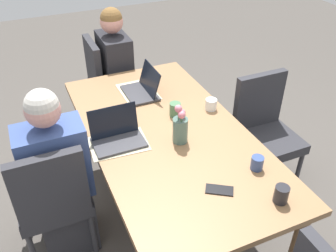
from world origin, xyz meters
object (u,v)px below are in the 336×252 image
(dining_table, at_px, (168,141))
(phone_black, at_px, (219,190))
(coffee_mug_centre_left, at_px, (175,109))
(person_head_left_left_mid, at_px, (117,78))
(flower_vase, at_px, (180,127))
(laptop_head_left_left_mid, at_px, (143,89))
(person_near_left_near, at_px, (59,183))
(coffee_mug_near_right, at_px, (281,194))
(chair_far_right_near, at_px, (264,126))
(coffee_mug_centre_right, at_px, (211,104))
(chair_near_left_near, at_px, (52,197))
(coffee_mug_near_left, at_px, (257,163))
(laptop_near_left_near, at_px, (117,136))
(chair_head_left_left_mid, at_px, (107,80))

(dining_table, height_order, phone_black, phone_black)
(coffee_mug_centre_left, bearing_deg, phone_black, -6.45)
(person_head_left_left_mid, xyz_separation_m, coffee_mug_centre_left, (1.07, 0.12, 0.24))
(flower_vase, bearing_deg, phone_black, 0.93)
(flower_vase, height_order, laptop_head_left_left_mid, flower_vase)
(phone_black, bearing_deg, coffee_mug_centre_left, 116.66)
(person_near_left_near, relative_size, coffee_mug_near_right, 12.08)
(person_near_left_near, height_order, chair_far_right_near, person_near_left_near)
(coffee_mug_centre_right, bearing_deg, chair_near_left_near, -80.94)
(person_near_left_near, bearing_deg, coffee_mug_near_left, 62.44)
(laptop_head_left_left_mid, bearing_deg, phone_black, 0.56)
(person_near_left_near, height_order, flower_vase, person_near_left_near)
(person_head_left_left_mid, distance_m, chair_far_right_near, 1.45)
(chair_far_right_near, bearing_deg, laptop_near_left_near, -89.48)
(coffee_mug_near_left, distance_m, coffee_mug_centre_right, 0.68)
(person_head_left_left_mid, bearing_deg, coffee_mug_centre_right, 19.56)
(person_near_left_near, xyz_separation_m, flower_vase, (0.14, 0.77, 0.30))
(chair_near_left_near, height_order, coffee_mug_centre_left, chair_near_left_near)
(person_head_left_left_mid, xyz_separation_m, phone_black, (1.84, 0.03, 0.20))
(laptop_near_left_near, height_order, coffee_mug_centre_left, laptop_near_left_near)
(person_head_left_left_mid, xyz_separation_m, laptop_head_left_left_mid, (0.69, 0.02, 0.24))
(coffee_mug_centre_left, xyz_separation_m, coffee_mug_centre_right, (0.03, 0.27, -0.01))
(laptop_head_left_left_mid, bearing_deg, chair_near_left_near, -54.21)
(chair_head_left_left_mid, bearing_deg, person_head_left_left_mid, 51.24)
(coffee_mug_centre_left, distance_m, phone_black, 0.78)
(coffee_mug_near_right, xyz_separation_m, coffee_mug_centre_left, (-0.97, -0.16, 0.00))
(chair_far_right_near, bearing_deg, chair_head_left_left_mid, -143.87)
(person_head_left_left_mid, height_order, laptop_near_left_near, person_head_left_left_mid)
(flower_vase, xyz_separation_m, laptop_near_left_near, (-0.16, -0.37, -0.06))
(laptop_near_left_near, bearing_deg, phone_black, 30.33)
(phone_black, bearing_deg, person_near_left_near, 174.32)
(chair_far_right_near, xyz_separation_m, laptop_head_left_left_mid, (-0.50, -0.81, 0.27))
(dining_table, xyz_separation_m, phone_black, (0.60, 0.04, 0.08))
(coffee_mug_near_left, bearing_deg, flower_vase, -144.75)
(dining_table, distance_m, laptop_head_left_left_mid, 0.56)
(flower_vase, bearing_deg, chair_head_left_left_mid, -176.04)
(person_head_left_left_mid, bearing_deg, chair_near_left_near, -32.12)
(person_head_left_left_mid, height_order, flower_vase, person_head_left_left_mid)
(dining_table, height_order, coffee_mug_near_left, coffee_mug_near_left)
(dining_table, height_order, coffee_mug_centre_left, coffee_mug_centre_left)
(chair_near_left_near, xyz_separation_m, laptop_near_left_near, (-0.09, 0.46, 0.27))
(chair_near_left_near, height_order, coffee_mug_near_left, chair_near_left_near)
(laptop_near_left_near, bearing_deg, person_near_left_near, -87.77)
(chair_head_left_left_mid, relative_size, flower_vase, 3.34)
(person_near_left_near, relative_size, chair_far_right_near, 1.33)
(person_near_left_near, relative_size, coffee_mug_centre_right, 14.45)
(chair_head_left_left_mid, bearing_deg, phone_black, 3.19)
(flower_vase, distance_m, laptop_head_left_left_mid, 0.66)
(chair_head_left_left_mid, height_order, person_head_left_left_mid, person_head_left_left_mid)
(person_head_left_left_mid, bearing_deg, chair_far_right_near, 35.14)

